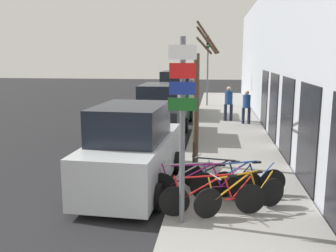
# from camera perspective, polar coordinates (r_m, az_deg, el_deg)

# --- Properties ---
(ground_plane) EXTENTS (80.00, 80.00, 0.00)m
(ground_plane) POSITION_cam_1_polar(r_m,az_deg,el_deg) (15.09, -0.49, -2.24)
(ground_plane) COLOR black
(sidewalk_curb) EXTENTS (3.20, 32.00, 0.15)m
(sidewalk_curb) POSITION_cam_1_polar(r_m,az_deg,el_deg) (17.70, 9.11, -0.20)
(sidewalk_curb) COLOR gray
(sidewalk_curb) RESTS_ON ground
(building_facade) EXTENTS (0.23, 32.00, 6.50)m
(building_facade) POSITION_cam_1_polar(r_m,az_deg,el_deg) (17.45, 15.25, 9.80)
(building_facade) COLOR #B2B7C1
(building_facade) RESTS_ON ground
(signpost) EXTENTS (0.53, 0.12, 3.56)m
(signpost) POSITION_cam_1_polar(r_m,az_deg,el_deg) (6.97, 2.20, 0.57)
(signpost) COLOR #595B60
(signpost) RESTS_ON sidewalk_curb
(bicycle_0) EXTENTS (2.16, 0.59, 0.87)m
(bicycle_0) POSITION_cam_1_polar(r_m,az_deg,el_deg) (7.81, 6.80, -10.75)
(bicycle_0) COLOR black
(bicycle_0) RESTS_ON sidewalk_curb
(bicycle_1) EXTENTS (1.92, 1.11, 0.87)m
(bicycle_1) POSITION_cam_1_polar(r_m,az_deg,el_deg) (8.03, 11.07, -10.28)
(bicycle_1) COLOR black
(bicycle_1) RESTS_ON sidewalk_curb
(bicycle_2) EXTENTS (2.36, 0.47, 0.89)m
(bicycle_2) POSITION_cam_1_polar(r_m,az_deg,el_deg) (8.49, 5.03, -8.88)
(bicycle_2) COLOR black
(bicycle_2) RESTS_ON sidewalk_curb
(bicycle_3) EXTENTS (2.10, 0.51, 0.84)m
(bicycle_3) POSITION_cam_1_polar(r_m,az_deg,el_deg) (8.68, 3.61, -8.55)
(bicycle_3) COLOR black
(bicycle_3) RESTS_ON sidewalk_curb
(bicycle_4) EXTENTS (2.21, 0.71, 0.85)m
(bicycle_4) POSITION_cam_1_polar(r_m,az_deg,el_deg) (8.85, 10.69, -8.28)
(bicycle_4) COLOR black
(bicycle_4) RESTS_ON sidewalk_curb
(bicycle_5) EXTENTS (1.95, 0.74, 0.84)m
(bicycle_5) POSITION_cam_1_polar(r_m,az_deg,el_deg) (9.10, 7.96, -7.74)
(bicycle_5) COLOR black
(bicycle_5) RESTS_ON sidewalk_curb
(parked_car_0) EXTENTS (2.16, 4.54, 2.18)m
(parked_car_0) POSITION_cam_1_polar(r_m,az_deg,el_deg) (9.56, -5.44, -3.80)
(parked_car_0) COLOR #B2B7BC
(parked_car_0) RESTS_ON ground
(parked_car_1) EXTENTS (1.94, 4.66, 2.27)m
(parked_car_1) POSITION_cam_1_polar(r_m,az_deg,el_deg) (15.10, -0.96, 1.77)
(parked_car_1) COLOR black
(parked_car_1) RESTS_ON ground
(parked_car_2) EXTENTS (1.99, 4.74, 2.55)m
(parked_car_2) POSITION_cam_1_polar(r_m,az_deg,el_deg) (20.87, 1.41, 4.54)
(parked_car_2) COLOR #144728
(parked_car_2) RESTS_ON ground
(pedestrian_near) EXTENTS (0.41, 0.36, 1.60)m
(pedestrian_near) POSITION_cam_1_polar(r_m,az_deg,el_deg) (18.27, 11.88, 3.22)
(pedestrian_near) COLOR #1E2338
(pedestrian_near) RESTS_ON sidewalk_curb
(pedestrian_far) EXTENTS (0.44, 0.38, 1.72)m
(pedestrian_far) POSITION_cam_1_polar(r_m,az_deg,el_deg) (18.97, 9.22, 3.78)
(pedestrian_far) COLOR #1E2338
(pedestrian_far) RESTS_ON sidewalk_curb
(street_tree) EXTENTS (0.73, 0.93, 4.19)m
(street_tree) POSITION_cam_1_polar(r_m,az_deg,el_deg) (10.92, 4.50, 3.77)
(street_tree) COLOR #4C3828
(street_tree) RESTS_ON sidewalk_curb
(traffic_light) EXTENTS (0.20, 0.30, 4.50)m
(traffic_light) POSITION_cam_1_polar(r_m,az_deg,el_deg) (24.59, 6.07, 9.81)
(traffic_light) COLOR #595B60
(traffic_light) RESTS_ON sidewalk_curb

